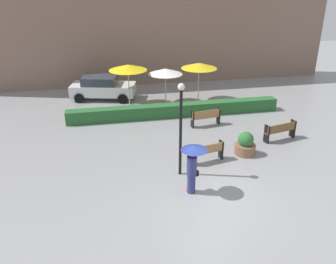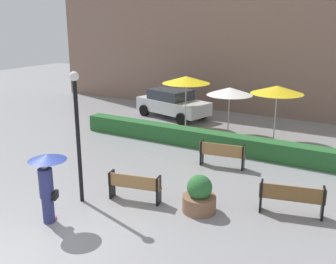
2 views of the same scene
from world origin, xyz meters
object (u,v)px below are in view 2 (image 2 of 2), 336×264
(bench_far_right, at_px, (292,197))
(patio_umbrella_yellow_far, at_px, (277,90))
(pedestrian_with_umbrella, at_px, (47,178))
(lamp_post, at_px, (77,124))
(bench_back_row, at_px, (222,153))
(patio_umbrella_white, at_px, (230,91))
(parked_car, at_px, (172,103))
(bench_mid_center, at_px, (134,185))
(planter_pot, at_px, (199,196))
(patio_umbrella_yellow, at_px, (186,80))

(bench_far_right, xyz_separation_m, patio_umbrella_yellow_far, (-2.41, 6.78, 1.81))
(pedestrian_with_umbrella, bearing_deg, lamp_post, 96.06)
(bench_back_row, bearing_deg, patio_umbrella_yellow_far, 79.97)
(patio_umbrella_white, relative_size, parked_car, 0.51)
(bench_mid_center, relative_size, pedestrian_with_umbrella, 0.85)
(bench_far_right, relative_size, parked_car, 0.40)
(bench_far_right, relative_size, planter_pot, 1.63)
(planter_pot, distance_m, patio_umbrella_yellow_far, 8.10)
(pedestrian_with_umbrella, bearing_deg, bench_back_row, 68.73)
(bench_back_row, xyz_separation_m, lamp_post, (-2.58, -4.81, 1.88))
(planter_pot, relative_size, lamp_post, 0.28)
(bench_mid_center, bearing_deg, pedestrian_with_umbrella, -119.36)
(planter_pot, relative_size, patio_umbrella_yellow_far, 0.44)
(planter_pot, xyz_separation_m, parked_car, (-6.27, 9.46, 0.34))
(lamp_post, bearing_deg, pedestrian_with_umbrella, -83.94)
(patio_umbrella_white, bearing_deg, parked_car, 158.08)
(planter_pot, distance_m, parked_car, 11.36)
(patio_umbrella_yellow_far, bearing_deg, patio_umbrella_white, -179.35)
(bench_mid_center, distance_m, planter_pot, 2.03)
(pedestrian_with_umbrella, height_order, patio_umbrella_white, patio_umbrella_white)
(pedestrian_with_umbrella, distance_m, planter_pot, 4.24)
(patio_umbrella_yellow, distance_m, patio_umbrella_white, 2.38)
(bench_far_right, distance_m, parked_car, 12.01)
(lamp_post, distance_m, patio_umbrella_yellow, 9.22)
(bench_far_right, xyz_separation_m, planter_pot, (-2.34, -1.10, -0.07))
(patio_umbrella_yellow, bearing_deg, parked_car, 137.19)
(bench_mid_center, bearing_deg, parked_car, 113.46)
(planter_pot, bearing_deg, patio_umbrella_yellow, 120.24)
(bench_far_right, height_order, patio_umbrella_yellow, patio_umbrella_yellow)
(planter_pot, relative_size, patio_umbrella_white, 0.49)
(bench_mid_center, bearing_deg, lamp_post, -150.22)
(bench_back_row, bearing_deg, patio_umbrella_yellow, 131.41)
(bench_far_right, distance_m, bench_back_row, 4.04)
(patio_umbrella_yellow, bearing_deg, patio_umbrella_yellow_far, -0.81)
(lamp_post, distance_m, patio_umbrella_yellow_far, 9.66)
(bench_far_right, relative_size, bench_mid_center, 1.08)
(bench_far_right, bearing_deg, patio_umbrella_yellow_far, 109.53)
(bench_mid_center, bearing_deg, planter_pot, 11.02)
(bench_far_right, bearing_deg, lamp_post, -158.28)
(lamp_post, bearing_deg, patio_umbrella_yellow_far, 69.84)
(pedestrian_with_umbrella, bearing_deg, patio_umbrella_white, 84.71)
(lamp_post, bearing_deg, bench_far_right, 21.72)
(patio_umbrella_white, relative_size, patio_umbrella_yellow_far, 0.90)
(bench_back_row, height_order, patio_umbrella_yellow, patio_umbrella_yellow)
(lamp_post, relative_size, patio_umbrella_yellow_far, 1.56)
(patio_umbrella_white, bearing_deg, planter_pot, -73.85)
(patio_umbrella_white, bearing_deg, patio_umbrella_yellow, 177.82)
(patio_umbrella_white, height_order, patio_umbrella_yellow_far, patio_umbrella_yellow_far)
(bench_far_right, distance_m, planter_pot, 2.58)
(bench_back_row, height_order, pedestrian_with_umbrella, pedestrian_with_umbrella)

